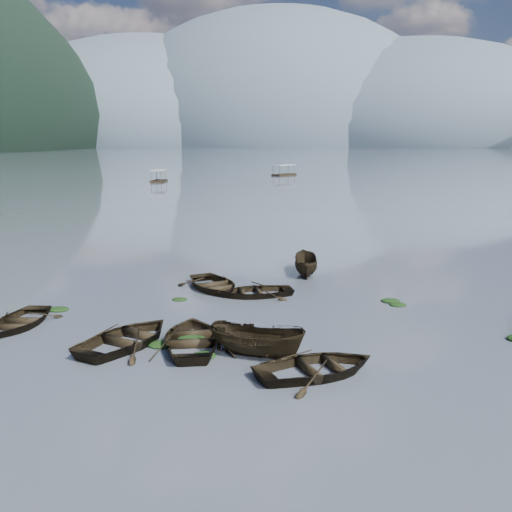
# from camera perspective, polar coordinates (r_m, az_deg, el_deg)

# --- Properties ---
(ground_plane) EXTENTS (2400.00, 2400.00, 0.00)m
(ground_plane) POSITION_cam_1_polar(r_m,az_deg,el_deg) (21.56, -3.43, -11.58)
(ground_plane) COLOR #4B525E
(haze_mtn_a) EXTENTS (520.00, 520.00, 280.00)m
(haze_mtn_a) POSITION_cam_1_polar(r_m,az_deg,el_deg) (956.57, -10.12, 10.77)
(haze_mtn_a) COLOR #475666
(haze_mtn_a) RESTS_ON ground
(haze_mtn_b) EXTENTS (520.00, 520.00, 340.00)m
(haze_mtn_b) POSITION_cam_1_polar(r_m,az_deg,el_deg) (921.78, 2.14, 10.92)
(haze_mtn_b) COLOR #475666
(haze_mtn_b) RESTS_ON ground
(haze_mtn_c) EXTENTS (520.00, 520.00, 260.00)m
(haze_mtn_c) POSITION_cam_1_polar(r_m,az_deg,el_deg) (929.70, 14.75, 10.56)
(haze_mtn_c) COLOR #475666
(haze_mtn_c) RESTS_ON ground
(rowboat_0) EXTENTS (3.17, 4.34, 0.88)m
(rowboat_0) POSITION_cam_1_polar(r_m,az_deg,el_deg) (28.88, -22.53, -6.43)
(rowboat_0) COLOR black
(rowboat_0) RESTS_ON ground
(rowboat_1) EXTENTS (5.23, 5.96, 1.03)m
(rowboat_1) POSITION_cam_1_polar(r_m,az_deg,el_deg) (24.85, -12.71, -8.67)
(rowboat_1) COLOR black
(rowboat_1) RESTS_ON ground
(rowboat_2) EXTENTS (4.31, 2.60, 1.56)m
(rowboat_2) POSITION_cam_1_polar(r_m,az_deg,el_deg) (23.07, 0.10, -9.98)
(rowboat_2) COLOR black
(rowboat_2) RESTS_ON ground
(rowboat_3) EXTENTS (4.51, 5.60, 1.03)m
(rowboat_3) POSITION_cam_1_polar(r_m,az_deg,el_deg) (24.37, -6.30, -8.86)
(rowboat_3) COLOR black
(rowboat_3) RESTS_ON ground
(rowboat_4) EXTENTS (5.71, 5.16, 0.97)m
(rowboat_4) POSITION_cam_1_polar(r_m,az_deg,el_deg) (21.51, 6.09, -11.69)
(rowboat_4) COLOR black
(rowboat_4) RESTS_ON ground
(rowboat_6) EXTENTS (5.39, 5.86, 0.99)m
(rowboat_6) POSITION_cam_1_polar(r_m,az_deg,el_deg) (33.11, -4.28, -3.33)
(rowboat_6) COLOR black
(rowboat_6) RESTS_ON ground
(rowboat_7) EXTENTS (5.01, 4.22, 0.89)m
(rowboat_7) POSITION_cam_1_polar(r_m,az_deg,el_deg) (31.69, -0.15, -3.98)
(rowboat_7) COLOR black
(rowboat_7) RESTS_ON ground
(rowboat_8) EXTENTS (1.70, 3.93, 1.49)m
(rowboat_8) POSITION_cam_1_polar(r_m,az_deg,el_deg) (36.83, 4.95, -1.82)
(rowboat_8) COLOR black
(rowboat_8) RESTS_ON ground
(weed_clump_0) EXTENTS (1.07, 0.88, 0.23)m
(weed_clump_0) POSITION_cam_1_polar(r_m,az_deg,el_deg) (24.48, -9.55, -8.86)
(weed_clump_0) COLOR black
(weed_clump_0) RESTS_ON ground
(weed_clump_1) EXTENTS (1.03, 0.82, 0.23)m
(weed_clump_1) POSITION_cam_1_polar(r_m,az_deg,el_deg) (23.09, -5.26, -10.01)
(weed_clump_1) COLOR black
(weed_clump_1) RESTS_ON ground
(weed_clump_2) EXTENTS (1.23, 0.98, 0.27)m
(weed_clump_2) POSITION_cam_1_polar(r_m,az_deg,el_deg) (24.96, -6.46, -8.36)
(weed_clump_2) COLOR black
(weed_clump_2) RESTS_ON ground
(weed_clump_3) EXTENTS (0.89, 0.75, 0.20)m
(weed_clump_3) POSITION_cam_1_polar(r_m,az_deg,el_deg) (30.75, 14.00, -4.81)
(weed_clump_3) COLOR black
(weed_clump_3) RESTS_ON ground
(weed_clump_5) EXTENTS (1.05, 0.85, 0.22)m
(weed_clump_5) POSITION_cam_1_polar(r_m,az_deg,el_deg) (30.67, -19.15, -5.15)
(weed_clump_5) COLOR black
(weed_clump_5) RESTS_ON ground
(weed_clump_6) EXTENTS (0.83, 0.70, 0.17)m
(weed_clump_6) POSITION_cam_1_polar(r_m,az_deg,el_deg) (31.11, -7.64, -4.37)
(weed_clump_6) COLOR black
(weed_clump_6) RESTS_ON ground
(weed_clump_7) EXTENTS (1.00, 0.80, 0.22)m
(weed_clump_7) POSITION_cam_1_polar(r_m,az_deg,el_deg) (31.33, 13.29, -4.47)
(weed_clump_7) COLOR black
(weed_clump_7) RESTS_ON ground
(pontoon_left) EXTENTS (2.99, 6.31, 2.35)m
(pontoon_left) POSITION_cam_1_polar(r_m,az_deg,el_deg) (121.90, -9.68, 7.32)
(pontoon_left) COLOR black
(pontoon_left) RESTS_ON ground
(pontoon_centre) EXTENTS (6.13, 6.78, 2.49)m
(pontoon_centre) POSITION_cam_1_polar(r_m,az_deg,el_deg) (142.65, 2.82, 8.05)
(pontoon_centre) COLOR black
(pontoon_centre) RESTS_ON ground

